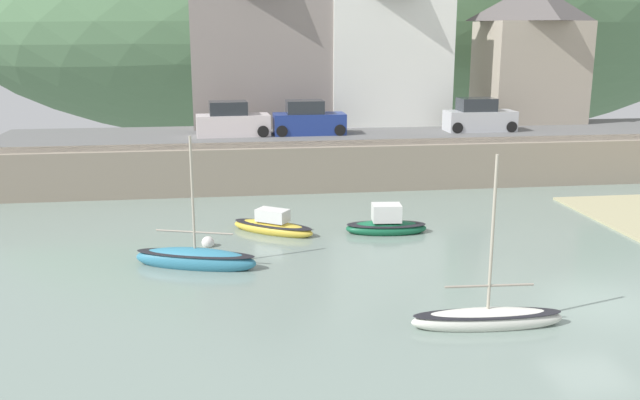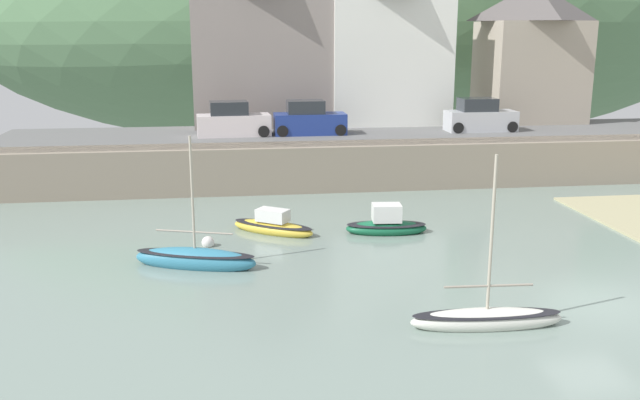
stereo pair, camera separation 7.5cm
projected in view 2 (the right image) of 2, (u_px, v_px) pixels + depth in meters
The scene contains 14 objects.
quay_seawall at pixel (432, 159), 37.72m from camera, with size 48.00×9.40×2.40m.
hillside_backdrop at pixel (355, 25), 72.58m from camera, with size 80.00×44.00×25.58m.
waterfront_building_left at pixel (263, 37), 42.46m from camera, with size 8.88×4.48×10.69m.
waterfront_building_centre at pixel (388, 42), 43.56m from camera, with size 7.80×4.79×10.13m.
waterfront_building_right at pixel (531, 51), 44.97m from camera, with size 6.44×5.55×8.84m.
church_with_spire at pixel (534, 8), 48.38m from camera, with size 3.00×3.00×14.28m.
sailboat_white_hull at pixel (386, 225), 28.56m from camera, with size 3.47×1.57×1.35m.
sailboat_tall_mast at pixel (273, 226), 28.58m from camera, with size 3.66×2.95×1.14m.
sailboat_nearest_shore at pixel (487, 318), 19.40m from camera, with size 4.41×1.13×5.10m.
sailboat_far_left at pixel (195, 259), 24.38m from camera, with size 4.56×2.39×4.89m.
parked_car_near_slipway at pixel (233, 122), 38.96m from camera, with size 4.20×1.94×1.95m.
parked_car_by_wall at pixel (309, 120), 39.53m from camera, with size 4.11×1.82×1.95m.
parked_car_end_of_row at pixel (480, 117), 40.86m from camera, with size 4.11×1.82×1.95m.
mooring_buoy at pixel (208, 243), 26.76m from camera, with size 0.50×0.50×0.50m.
Camera 2 is at (-11.06, -18.52, 8.07)m, focal length 38.65 mm.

